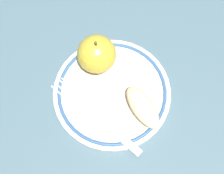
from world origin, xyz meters
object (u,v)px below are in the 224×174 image
apple_red_whole (97,54)px  fork (99,118)px  apple_slice_front (143,107)px  plate (112,93)px

apple_red_whole → fork: bearing=-11.2°
apple_red_whole → apple_slice_front: size_ratio=0.91×
plate → apple_slice_front: bearing=43.8°
plate → apple_slice_front: (0.04, 0.04, 0.02)m
apple_slice_front → plate: bearing=26.2°
apple_red_whole → apple_slice_front: apple_red_whole is taller
apple_slice_front → apple_red_whole: bearing=10.3°
plate → fork: fork is taller
plate → apple_slice_front: size_ratio=2.49×
apple_slice_front → fork: (-0.00, -0.07, -0.01)m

